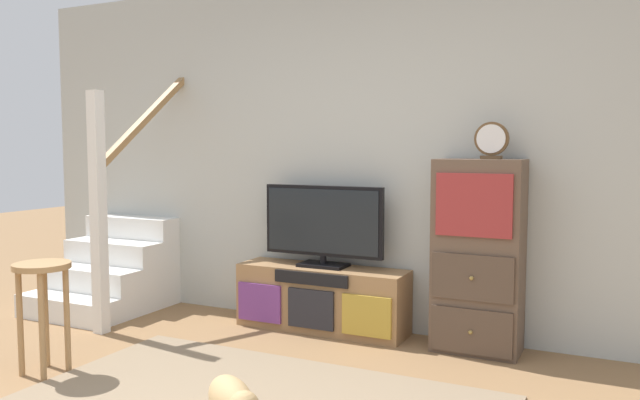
% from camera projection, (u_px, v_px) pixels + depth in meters
% --- Properties ---
extents(back_wall, '(6.40, 0.12, 2.70)m').
position_uv_depth(back_wall, '(372.00, 152.00, 4.84)').
color(back_wall, '#B2B7B2').
rests_on(back_wall, ground_plane).
extents(media_console, '(1.32, 0.38, 0.48)m').
position_uv_depth(media_console, '(322.00, 298.00, 4.82)').
color(media_console, '#997047').
rests_on(media_console, ground_plane).
extents(television, '(0.96, 0.22, 0.62)m').
position_uv_depth(television, '(323.00, 224.00, 4.80)').
color(television, black).
rests_on(television, media_console).
extents(side_cabinet, '(0.58, 0.38, 1.31)m').
position_uv_depth(side_cabinet, '(478.00, 256.00, 4.29)').
color(side_cabinet, brown).
rests_on(side_cabinet, ground_plane).
extents(desk_clock, '(0.22, 0.08, 0.25)m').
position_uv_depth(desk_clock, '(492.00, 141.00, 4.18)').
color(desk_clock, '#4C3823').
rests_on(desk_clock, side_cabinet).
extents(staircase, '(1.00, 1.36, 2.20)m').
position_uv_depth(staircase, '(127.00, 261.00, 5.67)').
color(staircase, white).
rests_on(staircase, ground_plane).
extents(bar_stool_near, '(0.34, 0.34, 0.69)m').
position_uv_depth(bar_stool_near, '(43.00, 291.00, 3.87)').
color(bar_stool_near, '#A37A4C').
rests_on(bar_stool_near, ground_plane).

